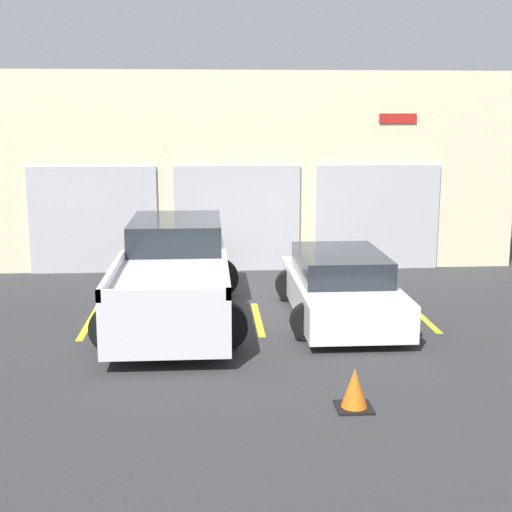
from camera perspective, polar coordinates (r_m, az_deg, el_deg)
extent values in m
plane|color=#2D2D30|center=(14.53, -0.21, -3.65)|extent=(28.00, 28.00, 0.00)
cube|color=beige|center=(17.38, -0.92, 6.78)|extent=(13.25, 0.60, 4.76)
cube|color=#ADADB2|center=(17.36, -12.89, 2.81)|extent=(3.02, 0.08, 2.54)
cube|color=#ADADB2|center=(17.16, -1.52, 3.00)|extent=(3.02, 0.08, 2.54)
cube|color=#ADADB2|center=(17.63, 9.68, 3.07)|extent=(3.02, 0.08, 2.54)
cube|color=#B21E19|center=(17.57, 11.29, 10.76)|extent=(0.90, 0.03, 0.22)
cube|color=silver|center=(13.10, -6.62, -2.39)|extent=(1.94, 5.57, 0.88)
cube|color=#1E2328|center=(14.46, -6.41, 1.85)|extent=(1.78, 2.50, 0.58)
cube|color=silver|center=(11.85, -11.45, -1.37)|extent=(0.08, 3.06, 0.18)
cube|color=silver|center=(11.75, -2.43, -1.26)|extent=(0.08, 3.06, 0.18)
cube|color=silver|center=(10.32, -7.38, -3.12)|extent=(1.94, 0.08, 0.18)
cylinder|color=black|center=(14.90, -9.60, -1.83)|extent=(0.81, 0.22, 0.81)
cylinder|color=black|center=(14.83, -2.98, -1.75)|extent=(0.81, 0.22, 0.81)
cylinder|color=black|center=(11.59, -11.25, -5.69)|extent=(0.81, 0.22, 0.81)
cylinder|color=black|center=(11.49, -2.69, -5.63)|extent=(0.81, 0.22, 0.81)
cube|color=white|center=(13.36, 6.79, -3.04)|extent=(1.76, 4.20, 0.62)
cube|color=#1E2328|center=(13.34, 6.76, -0.67)|extent=(1.55, 2.31, 0.47)
cylinder|color=black|center=(14.53, 2.85, -2.33)|extent=(0.65, 0.22, 0.65)
cylinder|color=black|center=(14.79, 8.79, -2.21)|extent=(0.65, 0.22, 0.65)
cylinder|color=black|center=(12.03, 4.30, -5.24)|extent=(0.65, 0.22, 0.65)
cylinder|color=black|center=(12.34, 11.42, -5.02)|extent=(0.65, 0.22, 0.65)
cube|color=gold|center=(13.44, -13.19, -5.18)|extent=(0.12, 2.20, 0.01)
cube|color=gold|center=(13.29, 0.15, -5.06)|extent=(0.12, 2.20, 0.01)
cube|color=gold|center=(13.85, 13.07, -4.69)|extent=(0.12, 2.20, 0.01)
cube|color=black|center=(9.51, 7.84, -11.90)|extent=(0.47, 0.47, 0.03)
cone|color=orange|center=(9.41, 7.89, -10.45)|extent=(0.36, 0.36, 0.55)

